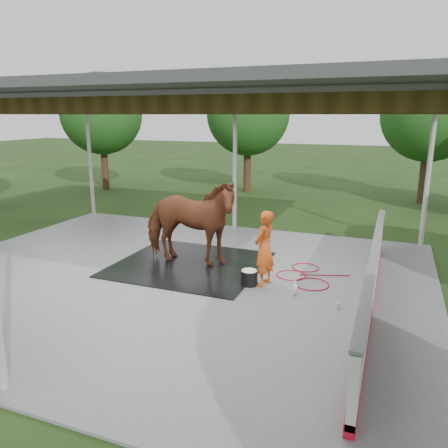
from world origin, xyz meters
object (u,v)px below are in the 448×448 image
(handler, at_px, (264,248))
(wash_bucket, at_px, (249,277))
(horse, at_px, (189,222))
(dasher_board, at_px, (372,280))

(handler, relative_size, wash_bucket, 4.52)
(horse, bearing_deg, dasher_board, -103.92)
(wash_bucket, bearing_deg, handler, 24.65)
(horse, distance_m, handler, 2.22)
(handler, bearing_deg, dasher_board, 96.43)
(wash_bucket, bearing_deg, dasher_board, -3.41)
(handler, height_order, wash_bucket, handler)
(horse, height_order, wash_bucket, horse)
(wash_bucket, bearing_deg, horse, 158.11)
(dasher_board, height_order, wash_bucket, dasher_board)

